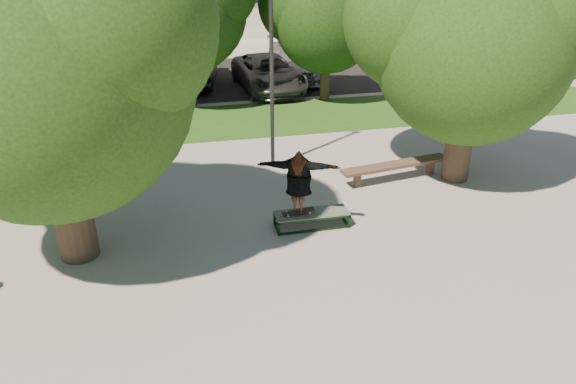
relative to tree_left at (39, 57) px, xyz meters
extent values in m
plane|color=gray|center=(4.29, -1.09, -4.42)|extent=(120.00, 120.00, 0.00)
cube|color=#284B15|center=(5.29, 8.41, -4.41)|extent=(30.00, 4.00, 0.02)
cube|color=black|center=(4.29, 14.91, -4.42)|extent=(40.00, 8.00, 0.01)
cylinder|color=#38281E|center=(0.09, -0.09, -2.82)|extent=(0.84, 0.84, 3.20)
sphere|color=#193A10|center=(0.09, -0.09, -0.35)|extent=(5.80, 5.80, 5.80)
sphere|color=#193A10|center=(1.40, -0.67, 0.66)|extent=(4.06, 4.06, 4.06)
cylinder|color=#38281E|center=(10.29, 1.91, -2.92)|extent=(0.76, 0.76, 3.00)
sphere|color=#193A10|center=(10.29, 1.91, -0.64)|extent=(5.20, 5.20, 5.20)
sphere|color=#193A10|center=(8.99, 2.69, 0.01)|extent=(3.90, 3.90, 3.90)
sphere|color=#193A10|center=(11.46, 1.39, 0.27)|extent=(3.64, 3.64, 3.64)
cylinder|color=#38281E|center=(-2.21, 9.91, -3.02)|extent=(0.44, 0.44, 2.80)
sphere|color=black|center=(-2.21, 9.91, -0.96)|extent=(4.40, 4.40, 4.40)
sphere|color=black|center=(-1.22, 9.47, -0.19)|extent=(3.08, 3.08, 3.08)
cylinder|color=#38281E|center=(3.29, 10.91, -2.92)|extent=(0.50, 0.50, 3.00)
sphere|color=black|center=(3.29, 10.91, -0.70)|extent=(4.80, 4.80, 4.80)
cylinder|color=#38281E|center=(8.79, 10.41, -3.12)|extent=(0.40, 0.40, 2.60)
sphere|color=black|center=(8.79, 10.41, -1.19)|extent=(4.20, 4.20, 4.20)
sphere|color=black|center=(7.74, 11.04, -0.67)|extent=(3.15, 3.15, 3.15)
sphere|color=black|center=(9.74, 9.99, -0.46)|extent=(2.94, 2.94, 2.94)
cylinder|color=#2D2D30|center=(5.29, 3.91, -1.42)|extent=(0.12, 0.12, 6.00)
cube|color=#475147|center=(5.50, 0.06, -4.06)|extent=(1.80, 0.60, 0.03)
cylinder|color=white|center=(4.89, -0.02, -4.02)|extent=(0.06, 0.03, 0.06)
cylinder|color=white|center=(4.89, 0.14, -4.02)|extent=(0.06, 0.03, 0.06)
cylinder|color=white|center=(5.43, -0.02, -4.02)|extent=(0.06, 0.03, 0.06)
cylinder|color=white|center=(5.43, 0.14, -4.02)|extent=(0.06, 0.03, 0.06)
cube|color=black|center=(5.16, 0.06, -3.98)|extent=(0.78, 0.20, 0.10)
imported|color=brown|center=(5.16, 0.06, -3.18)|extent=(2.00, 1.15, 1.57)
cube|color=brown|center=(7.33, 1.97, -4.20)|extent=(0.19, 0.19, 0.45)
cube|color=brown|center=(9.75, 2.37, -4.20)|extent=(0.19, 0.19, 0.45)
cube|color=brown|center=(8.54, 2.17, -3.95)|extent=(3.38, 0.99, 0.09)
imported|color=black|center=(3.79, 14.24, -3.66)|extent=(2.33, 4.84, 1.53)
imported|color=slate|center=(6.79, 12.46, -3.69)|extent=(2.82, 5.41, 1.45)
imported|color=#ADADB2|center=(8.43, 14.35, -3.64)|extent=(2.34, 5.42, 1.56)
camera|label=1|loc=(2.30, -11.58, 2.37)|focal=35.00mm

